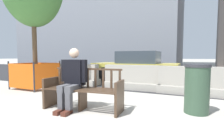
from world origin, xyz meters
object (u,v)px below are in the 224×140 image
jersey_barrier_centre (133,79)px  jersey_barrier_right (192,83)px  construction_fence (36,74)px  trash_bin (197,89)px  car_taxi_near (137,66)px  seated_person (73,77)px  jersey_barrier_left (75,76)px  street_bench (83,91)px

jersey_barrier_centre → jersey_barrier_right: same height
construction_fence → trash_bin: 5.30m
jersey_barrier_centre → construction_fence: bearing=-158.5°
car_taxi_near → trash_bin: car_taxi_near is taller
seated_person → trash_bin: (2.42, 0.82, -0.19)m
jersey_barrier_centre → jersey_barrier_right: bearing=-2.3°
seated_person → car_taxi_near: size_ratio=0.33×
seated_person → jersey_barrier_left: seated_person is taller
jersey_barrier_left → car_taxi_near: size_ratio=0.50×
jersey_barrier_left → trash_bin: bearing=-24.0°
street_bench → car_taxi_near: car_taxi_near is taller
jersey_barrier_right → street_bench: bearing=-128.3°
construction_fence → car_taxi_near: (2.69, 3.68, 0.19)m
jersey_barrier_centre → construction_fence: (-3.26, -1.28, 0.15)m
seated_person → construction_fence: size_ratio=1.05×
street_bench → construction_fence: size_ratio=1.38×
jersey_barrier_right → trash_bin: size_ratio=2.05×
street_bench → seated_person: size_ratio=1.31×
street_bench → car_taxi_near: (-0.36, 5.15, 0.29)m
jersey_barrier_left → jersey_barrier_right: 4.32m
jersey_barrier_right → trash_bin: (0.08, -1.94, 0.16)m
jersey_barrier_left → car_taxi_near: car_taxi_near is taller
jersey_barrier_left → construction_fence: construction_fence is taller
jersey_barrier_right → car_taxi_near: 3.52m
jersey_barrier_right → trash_bin: trash_bin is taller
jersey_barrier_right → seated_person: bearing=-130.3°
seated_person → trash_bin: bearing=18.6°
seated_person → jersey_barrier_centre: (0.43, 2.83, -0.35)m
jersey_barrier_centre → construction_fence: construction_fence is taller
jersey_barrier_left → street_bench: bearing=-50.8°
jersey_barrier_centre → car_taxi_near: car_taxi_near is taller
seated_person → jersey_barrier_centre: size_ratio=0.65×
jersey_barrier_right → construction_fence: size_ratio=1.61×
street_bench → jersey_barrier_left: (-2.20, 2.70, -0.06)m
jersey_barrier_right → construction_fence: construction_fence is taller
seated_person → construction_fence: 3.23m
street_bench → jersey_barrier_right: 3.42m
jersey_barrier_right → car_taxi_near: size_ratio=0.50×
street_bench → trash_bin: bearing=18.6°
jersey_barrier_left → jersey_barrier_right: (4.32, -0.02, 0.00)m
seated_person → construction_fence: seated_person is taller
seated_person → jersey_barrier_left: size_ratio=0.65×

